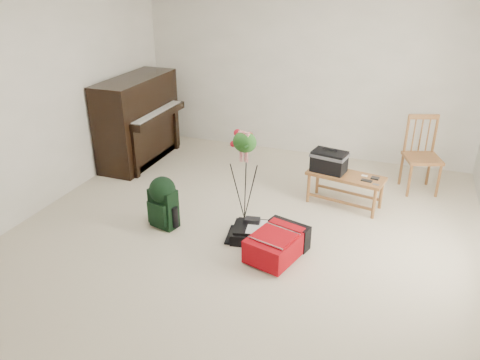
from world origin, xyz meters
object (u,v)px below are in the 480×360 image
at_px(red_suitcase, 278,242).
at_px(flower_stand, 245,176).
at_px(bench, 334,167).
at_px(dining_chair, 423,156).
at_px(piano, 139,122).
at_px(green_backpack, 163,200).
at_px(black_duffel, 256,232).

relative_size(red_suitcase, flower_stand, 0.67).
distance_m(bench, flower_stand, 1.14).
xyz_separation_m(dining_chair, flower_stand, (-1.88, -1.52, 0.06)).
xyz_separation_m(piano, green_backpack, (1.28, -1.65, -0.27)).
relative_size(piano, black_duffel, 2.64).
bearing_deg(bench, piano, -177.68).
bearing_deg(bench, red_suitcase, -92.45).
relative_size(black_duffel, flower_stand, 0.52).
bearing_deg(bench, black_duffel, -108.05).
bearing_deg(red_suitcase, green_backpack, -168.66).
distance_m(piano, green_backpack, 2.11).
xyz_separation_m(dining_chair, green_backpack, (-2.67, -2.00, -0.15)).
bearing_deg(flower_stand, dining_chair, 55.93).
relative_size(piano, flower_stand, 1.36).
relative_size(dining_chair, red_suitcase, 1.33).
distance_m(dining_chair, flower_stand, 2.42).
distance_m(dining_chair, red_suitcase, 2.50).
bearing_deg(bench, green_backpack, -133.30).
distance_m(piano, flower_stand, 2.38).
distance_m(dining_chair, black_duffel, 2.52).
bearing_deg(bench, flower_stand, -129.71).
bearing_deg(piano, dining_chair, 5.03).
height_order(piano, dining_chair, piano).
height_order(red_suitcase, green_backpack, green_backpack).
bearing_deg(dining_chair, bench, -160.34).
bearing_deg(dining_chair, flower_stand, -159.80).
relative_size(red_suitcase, green_backpack, 1.22).
xyz_separation_m(piano, black_duffel, (2.34, -1.55, -0.52)).
xyz_separation_m(piano, bench, (2.95, -0.44, -0.10)).
distance_m(bench, green_backpack, 2.07).
relative_size(dining_chair, green_backpack, 1.62).
height_order(red_suitcase, flower_stand, flower_stand).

